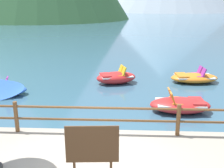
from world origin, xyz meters
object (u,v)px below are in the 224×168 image
object	(u,v)px
pedal_boat_1	(116,77)
pedal_boat_2	(180,105)
sign_board	(92,145)
pedal_boat_0	(194,78)

from	to	relation	value
pedal_boat_1	pedal_boat_2	bearing A→B (deg)	-55.32
pedal_boat_2	pedal_boat_1	bearing A→B (deg)	124.68
pedal_boat_1	sign_board	bearing A→B (deg)	-91.47
sign_board	pedal_boat_0	bearing A→B (deg)	64.10
pedal_boat_0	pedal_boat_1	distance (m)	4.19
sign_board	pedal_boat_0	distance (m)	10.09
pedal_boat_0	pedal_boat_2	size ratio (longest dim) A/B	1.11
pedal_boat_0	pedal_boat_2	xyz separation A→B (m)	(-1.51, -4.23, 0.04)
pedal_boat_0	pedal_boat_2	bearing A→B (deg)	-109.69
pedal_boat_0	pedal_boat_1	size ratio (longest dim) A/B	1.10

